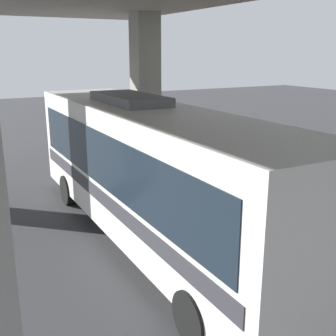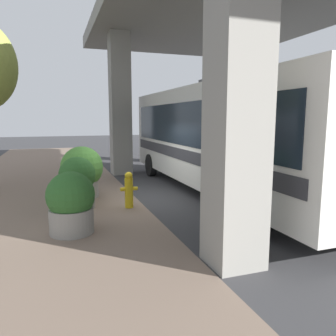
{
  "view_description": "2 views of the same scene",
  "coord_description": "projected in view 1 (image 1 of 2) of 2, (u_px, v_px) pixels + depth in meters",
  "views": [
    {
      "loc": [
        7.51,
        9.59,
        5.03
      ],
      "look_at": [
        1.68,
        -1.17,
        1.63
      ],
      "focal_mm": 45.0,
      "sensor_mm": 36.0,
      "label": 1
    },
    {
      "loc": [
        -2.46,
        -10.08,
        2.63
      ],
      "look_at": [
        1.26,
        0.61,
        0.89
      ],
      "focal_mm": 35.0,
      "sensor_mm": 36.0,
      "label": 2
    }
  ],
  "objects": [
    {
      "name": "planter_front",
      "position": [
        240.0,
        170.0,
        15.88
      ],
      "size": [
        1.09,
        1.09,
        1.44
      ],
      "color": "gray",
      "rests_on": "ground"
    },
    {
      "name": "bus",
      "position": [
        149.0,
        166.0,
        11.1
      ],
      "size": [
        2.67,
        11.93,
        3.88
      ],
      "color": "silver",
      "rests_on": "ground"
    },
    {
      "name": "overpass",
      "position": [
        102.0,
        1.0,
        9.44
      ],
      "size": [
        9.4,
        18.29,
        7.01
      ],
      "color": "gray",
      "rests_on": "ground"
    },
    {
      "name": "ground_plane",
      "position": [
        234.0,
        221.0,
        12.92
      ],
      "size": [
        80.0,
        80.0,
        0.0
      ],
      "primitive_type": "plane",
      "color": "#38383A",
      "rests_on": "ground"
    },
    {
      "name": "sidewalk_strip",
      "position": [
        305.0,
        204.0,
        14.29
      ],
      "size": [
        6.0,
        40.0,
        0.02
      ],
      "color": "#7A6656",
      "rests_on": "ground"
    },
    {
      "name": "planter_middle",
      "position": [
        296.0,
        194.0,
        12.7
      ],
      "size": [
        1.37,
        1.37,
        1.71
      ],
      "color": "gray",
      "rests_on": "ground"
    },
    {
      "name": "planter_back",
      "position": [
        273.0,
        185.0,
        13.92
      ],
      "size": [
        1.05,
        1.05,
        1.52
      ],
      "color": "gray",
      "rests_on": "ground"
    },
    {
      "name": "fire_hydrant",
      "position": [
        230.0,
        194.0,
        13.72
      ],
      "size": [
        0.51,
        0.24,
        1.08
      ],
      "color": "gold",
      "rests_on": "ground"
    }
  ]
}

